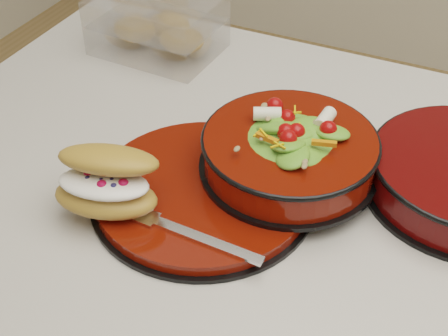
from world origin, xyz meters
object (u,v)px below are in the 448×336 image
at_px(dinner_plate, 203,191).
at_px(fork, 186,232).
at_px(croissant, 107,182).
at_px(salad_bowl, 290,146).
at_px(pastry_box, 158,26).

height_order(dinner_plate, fork, fork).
bearing_deg(croissant, fork, -16.89).
bearing_deg(fork, salad_bowl, -19.86).
distance_m(salad_bowl, fork, 0.18).
bearing_deg(dinner_plate, pastry_box, 127.86).
bearing_deg(croissant, salad_bowl, 27.94).
distance_m(croissant, fork, 0.11).
bearing_deg(pastry_box, croissant, -65.50).
bearing_deg(salad_bowl, fork, -112.17).
bearing_deg(croissant, dinner_plate, 27.82).
distance_m(salad_bowl, croissant, 0.23).
bearing_deg(fork, croissant, 89.88).
height_order(dinner_plate, salad_bowl, salad_bowl).
distance_m(dinner_plate, salad_bowl, 0.12).
xyz_separation_m(croissant, pastry_box, (-0.15, 0.39, -0.01)).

